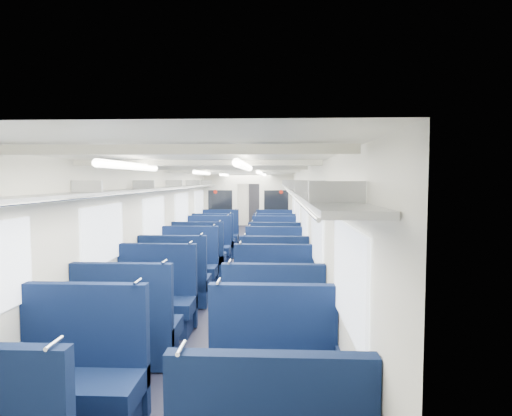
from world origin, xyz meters
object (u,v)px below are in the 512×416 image
Objects in this scene: seat_7 at (274,305)px; seat_19 at (275,238)px; seat_16 at (214,243)px; seat_17 at (275,244)px; seat_10 at (189,270)px; seat_11 at (274,271)px; seat_9 at (274,285)px; seat_18 at (220,237)px; seat_14 at (208,249)px; end_door at (257,204)px; seat_6 at (155,304)px; seat_3 at (272,385)px; seat_15 at (274,250)px; seat_2 at (79,383)px; seat_4 at (128,332)px; bulkhead at (248,208)px; seat_13 at (274,259)px; seat_8 at (175,283)px; seat_12 at (199,259)px; seat_5 at (273,334)px.

seat_19 is (0.00, 6.86, 0.00)m from seat_7.
seat_19 is (1.66, 1.22, 0.00)m from seat_16.
seat_19 is at bearing 90.00° from seat_17.
seat_11 is (1.66, -0.02, 0.00)m from seat_10.
seat_9 is 5.93m from seat_18.
end_door is at bearing 84.77° from seat_14.
seat_3 is at bearing -53.73° from seat_6.
seat_10 is 1.00× the size of seat_15.
seat_2 is 1.00× the size of seat_10.
seat_19 is (1.66, 9.18, 0.00)m from seat_2.
seat_4 and seat_18 have the same top height.
bulkhead is 9.81m from seat_2.
seat_13 is at bearing -78.35° from bulkhead.
seat_12 is at bearing 90.00° from seat_8.
seat_2 is 1.00× the size of seat_18.
seat_3 and seat_17 have the same top height.
seat_2 is 1.00× the size of seat_12.
seat_8 is 1.00× the size of seat_9.
seat_16 is 1.22m from seat_18.
seat_11 is 1.15m from seat_13.
seat_10 is 1.00× the size of seat_18.
seat_11 is at bearing -80.89° from bulkhead.
seat_13 is 1.00× the size of seat_19.
seat_8 is at bearing -126.86° from seat_13.
seat_11 is 1.00× the size of seat_19.
bulkhead reaches higher than seat_13.
seat_9 is (1.66, 2.29, 0.00)m from seat_4.
seat_17 is (0.83, -1.72, -0.85)m from bulkhead.
seat_7 is at bearing -90.00° from seat_19.
end_door is at bearing 93.78° from seat_9.
seat_14 is (0.00, 4.69, 0.00)m from seat_6.
seat_5 is 1.00× the size of seat_8.
bulkhead is at bearing 78.30° from seat_12.
seat_3 and seat_16 have the same top height.
seat_5 and seat_7 have the same top height.
seat_12 is (0.00, 3.43, 0.00)m from seat_6.
seat_10 is (0.00, 3.37, 0.00)m from seat_4.
seat_9 is 1.00× the size of seat_10.
seat_13 and seat_16 have the same top height.
seat_12 is 1.00× the size of seat_18.
seat_9 is at bearing -86.22° from end_door.
seat_13 is (1.66, 4.50, 0.00)m from seat_4.
seat_10 is 1.66m from seat_11.
seat_10 is 3.39m from seat_16.
seat_5 is (0.83, -14.81, -0.61)m from end_door.
seat_13 is (0.00, 1.15, 0.00)m from seat_11.
seat_3 is 7.98m from seat_17.
seat_13 is (1.66, 1.13, 0.00)m from seat_10.
seat_8 is at bearing -90.00° from seat_16.
seat_5 is at bearing -76.13° from seat_16.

